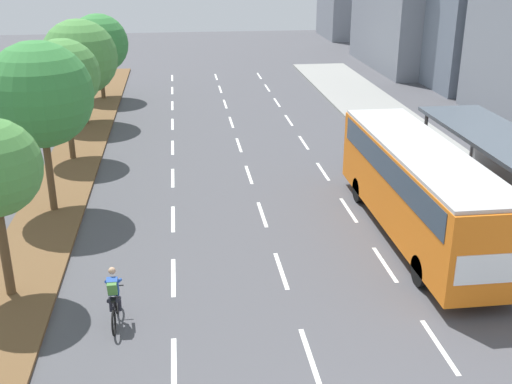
# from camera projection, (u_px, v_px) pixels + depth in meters

# --- Properties ---
(median_strip) EXTENTS (2.60, 52.00, 0.12)m
(median_strip) POSITION_uv_depth(u_px,v_px,m) (69.00, 173.00, 29.11)
(median_strip) COLOR brown
(median_strip) RESTS_ON ground
(sidewalk_right) EXTENTS (4.50, 52.00, 0.15)m
(sidewalk_right) POSITION_uv_depth(u_px,v_px,m) (431.00, 158.00, 31.14)
(sidewalk_right) COLOR gray
(sidewalk_right) RESTS_ON ground
(lane_divider_left) EXTENTS (0.14, 48.75, 0.01)m
(lane_divider_left) POSITION_uv_depth(u_px,v_px,m) (173.00, 178.00, 28.65)
(lane_divider_left) COLOR white
(lane_divider_left) RESTS_ON ground
(lane_divider_center) EXTENTS (0.14, 48.75, 0.01)m
(lane_divider_center) POSITION_uv_depth(u_px,v_px,m) (249.00, 175.00, 29.06)
(lane_divider_center) COLOR white
(lane_divider_center) RESTS_ON ground
(lane_divider_right) EXTENTS (0.14, 48.75, 0.01)m
(lane_divider_right) POSITION_uv_depth(u_px,v_px,m) (323.00, 171.00, 29.46)
(lane_divider_right) COLOR white
(lane_divider_right) RESTS_ON ground
(bus_shelter) EXTENTS (2.90, 10.69, 2.86)m
(bus_shelter) POSITION_uv_depth(u_px,v_px,m) (508.00, 167.00, 24.40)
(bus_shelter) COLOR gray
(bus_shelter) RESTS_ON sidewalk_right
(bus) EXTENTS (2.54, 11.29, 3.37)m
(bus) POSITION_uv_depth(u_px,v_px,m) (419.00, 183.00, 22.24)
(bus) COLOR orange
(bus) RESTS_ON ground
(cyclist) EXTENTS (0.46, 1.82, 1.71)m
(cyclist) POSITION_uv_depth(u_px,v_px,m) (114.00, 299.00, 17.39)
(cyclist) COLOR black
(cyclist) RESTS_ON ground
(median_tree_third) EXTENTS (3.98, 3.98, 6.60)m
(median_tree_third) POSITION_uv_depth(u_px,v_px,m) (40.00, 95.00, 23.31)
(median_tree_third) COLOR brown
(median_tree_third) RESTS_ON median_strip
(median_tree_fourth) EXTENTS (3.41, 3.41, 5.79)m
(median_tree_fourth) POSITION_uv_depth(u_px,v_px,m) (64.00, 75.00, 29.49)
(median_tree_fourth) COLOR brown
(median_tree_fourth) RESTS_ON median_strip
(median_tree_fifth) EXTENTS (4.27, 4.27, 5.98)m
(median_tree_fifth) POSITION_uv_depth(u_px,v_px,m) (80.00, 57.00, 35.56)
(median_tree_fifth) COLOR brown
(median_tree_fifth) RESTS_ON median_strip
(median_tree_farthest) EXTENTS (3.89, 3.89, 5.61)m
(median_tree_farthest) POSITION_uv_depth(u_px,v_px,m) (99.00, 44.00, 41.67)
(median_tree_farthest) COLOR brown
(median_tree_farthest) RESTS_ON median_strip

